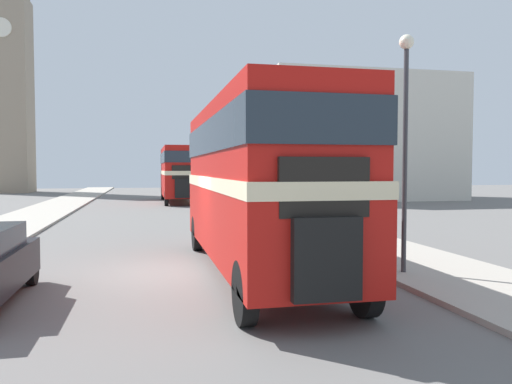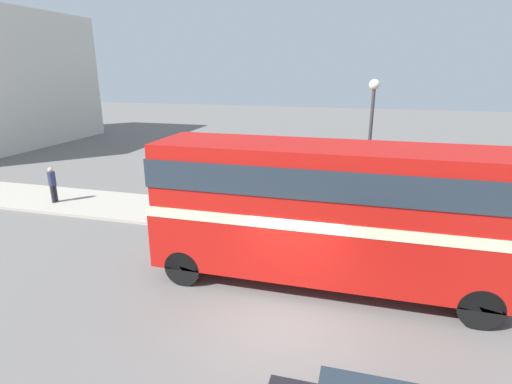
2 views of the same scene
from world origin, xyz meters
name	(u,v)px [view 1 (image 1 of 2)]	position (x,y,z in m)	size (l,w,h in m)	color
ground_plane	(171,272)	(0.00, 0.00, 0.00)	(120.00, 120.00, 0.00)	slate
sidewalk_right	(407,260)	(6.75, 0.00, 0.06)	(3.50, 120.00, 0.12)	#A8A093
double_decker_bus	(256,174)	(2.13, -0.62, 2.56)	(2.52, 10.27, 4.30)	#B2140F
bus_distant	(178,170)	(1.96, 27.65, 2.63)	(2.53, 9.89, 4.41)	#B2140F
pedestrian_walking	(278,199)	(6.27, 12.67, 1.09)	(0.35, 0.35, 1.72)	#282833
street_lamp	(406,118)	(5.65, -1.76, 3.96)	(0.36, 0.36, 5.86)	#38383D
church_tower	(7,44)	(-15.67, 48.46, 16.79)	(4.86, 4.86, 32.86)	gray
shop_building_block	(355,139)	(17.84, 28.97, 5.40)	(16.99, 9.79, 10.81)	beige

